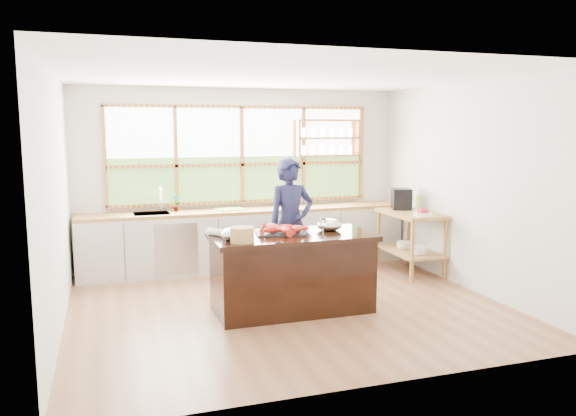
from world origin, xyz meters
name	(u,v)px	position (x,y,z in m)	size (l,w,h in m)	color
ground_plane	(287,305)	(0.00, 0.00, 0.00)	(5.00, 5.00, 0.00)	#8D603E
room_shell	(276,157)	(0.02, 0.51, 1.75)	(5.02, 4.52, 2.71)	silver
back_counter	(246,238)	(-0.02, 1.94, 0.45)	(4.90, 0.63, 0.90)	beige
right_shelf_unit	(411,232)	(2.19, 0.89, 0.60)	(0.62, 1.10, 0.90)	olive
island	(292,272)	(0.00, -0.20, 0.45)	(1.85, 0.90, 0.90)	black
cook	(291,224)	(0.28, 0.67, 0.86)	(0.63, 0.41, 1.72)	#171838
potted_plant	(175,203)	(-1.05, 2.00, 1.03)	(0.14, 0.09, 0.26)	slate
cutting_board	(230,209)	(-0.26, 1.94, 0.91)	(0.40, 0.30, 0.01)	#64CF3A
espresso_machine	(401,199)	(2.19, 1.19, 1.05)	(0.27, 0.29, 0.31)	black
wine_bottle	(418,204)	(2.24, 0.81, 1.03)	(0.06, 0.06, 0.25)	#91AD4D
fruit_bowl	(423,213)	(2.14, 0.50, 0.94)	(0.25, 0.25, 0.11)	white
slate_board	(280,233)	(-0.12, -0.12, 0.91)	(0.55, 0.40, 0.02)	black
lobster_pile	(283,229)	(-0.10, -0.15, 0.96)	(0.52, 0.48, 0.08)	red
mixing_bowl_left	(235,234)	(-0.69, -0.31, 0.96)	(0.31, 0.31, 0.15)	#B3B6BB
mixing_bowl_right	(329,225)	(0.50, -0.10, 0.96)	(0.31, 0.31, 0.15)	#B3B6BB
wine_glass	(323,223)	(0.28, -0.45, 1.06)	(0.08, 0.08, 0.22)	white
wicker_basket	(242,235)	(-0.65, -0.46, 0.98)	(0.25, 0.25, 0.16)	tan
parchment_roll	(218,232)	(-0.83, -0.04, 0.94)	(0.08, 0.08, 0.30)	white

